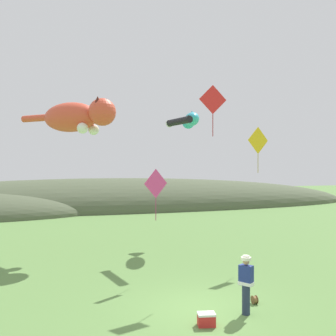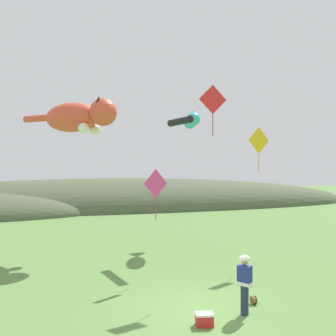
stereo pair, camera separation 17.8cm
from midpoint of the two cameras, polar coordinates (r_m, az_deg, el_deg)
ground_plane at (r=12.48m, az=5.37°, el=-20.64°), size 120.00×120.00×0.00m
distant_hill_ridge at (r=39.95m, az=-12.38°, el=-6.04°), size 58.74×15.76×6.20m
festival_attendant at (r=11.96m, az=12.03°, el=-16.76°), size 0.46×0.49×1.77m
kite_spool at (r=13.10m, az=13.30°, el=-19.00°), size 0.14×0.27×0.27m
picnic_cooler at (r=11.30m, az=6.04°, el=-21.98°), size 0.54×0.41×0.36m
kite_giant_cat at (r=21.02m, az=-13.25°, el=7.56°), size 5.07×4.44×1.90m
kite_fish_windsock at (r=22.52m, az=3.98°, el=7.35°), size 1.35×2.98×0.89m
kite_tube_streamer at (r=19.60m, az=2.04°, el=7.11°), size 0.90×2.13×0.44m
kite_diamond_red at (r=15.39m, az=7.17°, el=10.25°), size 1.17×0.04×2.07m
kite_diamond_gold at (r=18.22m, az=13.94°, el=4.06°), size 1.24×0.36×2.18m
kite_diamond_pink at (r=15.04m, az=-1.55°, el=-2.45°), size 1.07×0.52×2.08m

